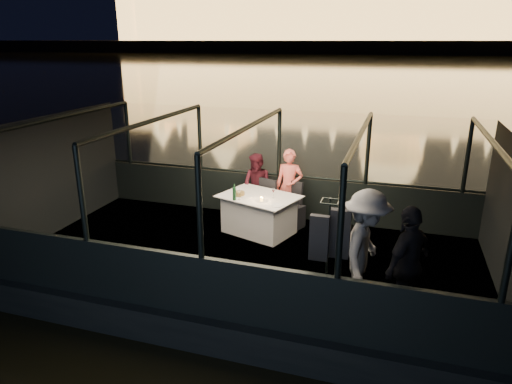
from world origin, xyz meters
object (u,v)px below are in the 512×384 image
(person_woman_coral, at_px, (289,188))
(coat_stand, at_px, (327,251))
(wine_bottle, at_px, (234,193))
(chair_port_right, at_px, (291,206))
(dining_table_central, at_px, (259,214))
(person_man_maroon, at_px, (257,185))
(passenger_stripe, at_px, (365,253))
(passenger_dark, at_px, (408,261))
(chair_port_left, at_px, (265,204))

(person_woman_coral, bearing_deg, coat_stand, -70.14)
(wine_bottle, bearing_deg, chair_port_right, 41.83)
(dining_table_central, height_order, person_man_maroon, person_man_maroon)
(passenger_stripe, relative_size, passenger_dark, 1.07)
(coat_stand, distance_m, passenger_dark, 1.06)
(dining_table_central, distance_m, chair_port_left, 0.45)
(person_man_maroon, relative_size, passenger_dark, 0.86)
(person_man_maroon, relative_size, wine_bottle, 4.48)
(passenger_stripe, height_order, passenger_dark, passenger_stripe)
(coat_stand, height_order, passenger_dark, coat_stand)
(chair_port_left, bearing_deg, coat_stand, -36.91)
(coat_stand, relative_size, passenger_stripe, 0.95)
(coat_stand, bearing_deg, person_woman_coral, 112.78)
(person_man_maroon, bearing_deg, person_woman_coral, 13.93)
(chair_port_left, relative_size, wine_bottle, 2.89)
(coat_stand, bearing_deg, chair_port_left, 121.75)
(chair_port_left, distance_m, passenger_stripe, 3.39)
(dining_table_central, bearing_deg, chair_port_right, 39.71)
(person_woman_coral, xyz_separation_m, person_man_maroon, (-0.68, 0.00, 0.00))
(dining_table_central, relative_size, person_man_maroon, 1.03)
(dining_table_central, distance_m, passenger_dark, 3.55)
(dining_table_central, xyz_separation_m, passenger_dark, (2.75, -2.20, 0.47))
(dining_table_central, height_order, passenger_stripe, passenger_stripe)
(chair_port_left, height_order, coat_stand, coat_stand)
(person_man_maroon, bearing_deg, dining_table_central, -56.33)
(chair_port_right, relative_size, passenger_dark, 0.56)
(person_man_maroon, bearing_deg, wine_bottle, -82.06)
(passenger_dark, xyz_separation_m, wine_bottle, (-3.12, 1.83, 0.06))
(dining_table_central, height_order, passenger_dark, passenger_dark)
(person_woman_coral, bearing_deg, chair_port_left, -151.05)
(chair_port_right, xyz_separation_m, passenger_dark, (2.21, -2.65, 0.40))
(chair_port_left, distance_m, wine_bottle, 1.01)
(chair_port_right, xyz_separation_m, person_man_maroon, (-0.80, 0.27, 0.30))
(chair_port_right, height_order, passenger_dark, passenger_dark)
(person_man_maroon, xyz_separation_m, passenger_stripe, (2.44, -2.82, 0.10))
(passenger_stripe, bearing_deg, passenger_dark, -93.91)
(chair_port_left, height_order, chair_port_right, chair_port_right)
(person_man_maroon, height_order, passenger_stripe, passenger_stripe)
(passenger_stripe, bearing_deg, chair_port_left, 46.44)
(coat_stand, distance_m, wine_bottle, 2.83)
(coat_stand, height_order, wine_bottle, coat_stand)
(chair_port_left, xyz_separation_m, person_man_maroon, (-0.25, 0.27, 0.30))
(chair_port_right, bearing_deg, wine_bottle, -114.42)
(passenger_stripe, bearing_deg, chair_port_right, 38.54)
(passenger_dark, height_order, wine_bottle, passenger_dark)
(person_woman_coral, distance_m, passenger_stripe, 3.32)
(wine_bottle, bearing_deg, coat_stand, -43.10)
(coat_stand, xyz_separation_m, passenger_dark, (1.06, 0.11, -0.05))
(chair_port_left, xyz_separation_m, chair_port_right, (0.55, 0.00, 0.00))
(chair_port_right, bearing_deg, coat_stand, -43.51)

